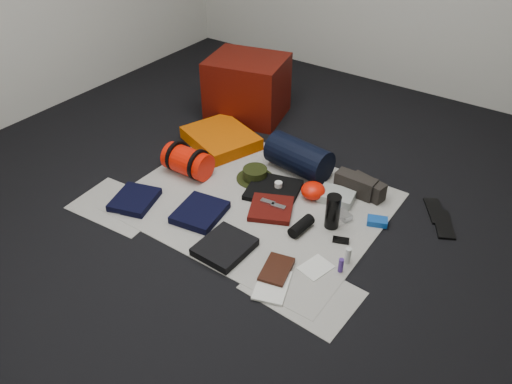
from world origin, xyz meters
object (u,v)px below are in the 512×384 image
Objects in this scene: red_cabinet at (247,88)px; navy_duffel at (299,157)px; paperback_book at (277,270)px; water_bottle at (333,212)px; stuff_sack at (188,161)px; compact_camera at (344,215)px; sleeping_pad at (221,138)px.

navy_duffel is at bearing -45.53° from red_cabinet.
navy_duffel is at bearing 100.82° from paperback_book.
navy_duffel is 2.03× the size of water_bottle.
stuff_sack is 1.15m from compact_camera.
water_bottle is (1.16, -0.39, 0.06)m from sleeping_pad.
navy_duffel is at bearing 139.92° from water_bottle.
sleeping_pad is 0.69m from navy_duffel.
water_bottle is (0.48, -0.40, -0.01)m from navy_duffel.
paperback_book is (1.10, -0.91, -0.03)m from sleeping_pad.
navy_duffel is 0.63m from water_bottle.
compact_camera is (1.19, -0.27, -0.03)m from sleeping_pad.
red_cabinet is at bearing 100.43° from stuff_sack.
stuff_sack is at bearing -145.90° from compact_camera.
red_cabinet is 1.32× the size of navy_duffel.
red_cabinet is at bearing 117.08° from paperback_book.
paperback_book is (0.42, -0.92, -0.10)m from navy_duffel.
sleeping_pad is at bearing -167.70° from compact_camera.
navy_duffel reaches higher than water_bottle.
red_cabinet is at bearing 102.76° from sleeping_pad.
compact_camera is (0.03, 0.12, -0.09)m from water_bottle.
stuff_sack is 1.10m from water_bottle.
stuff_sack reaches higher than paperback_book.
navy_duffel reaches higher than stuff_sack.
sleeping_pad is 1.22m from compact_camera.
navy_duffel is (0.80, -0.50, -0.13)m from red_cabinet.
navy_duffel is at bearing 175.60° from compact_camera.
compact_camera is 0.45× the size of paperback_book.
sleeping_pad is 0.46m from stuff_sack.
stuff_sack is (0.06, -0.45, 0.05)m from sleeping_pad.
paperback_book is at bearing -96.80° from water_bottle.
compact_camera is at bearing 68.58° from paperback_book.
sleeping_pad reaches higher than compact_camera.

